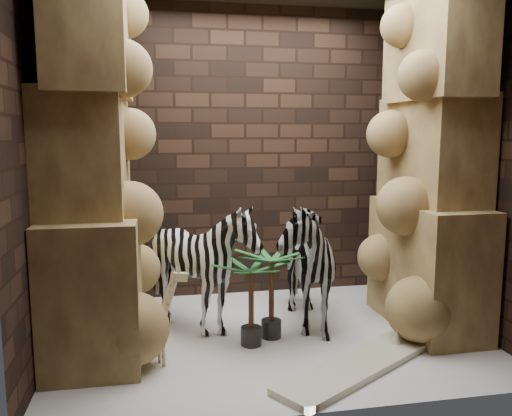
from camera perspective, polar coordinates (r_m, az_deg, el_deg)
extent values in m
plane|color=silver|center=(4.52, 1.62, -13.95)|extent=(3.50, 3.50, 0.00)
plane|color=black|center=(5.41, -1.19, 6.06)|extent=(3.50, 0.00, 3.50)
plane|color=black|center=(2.98, 6.97, 4.24)|extent=(3.50, 0.00, 3.50)
plane|color=black|center=(4.17, -22.55, 4.80)|extent=(0.00, 3.00, 3.00)
plane|color=black|center=(4.88, 22.30, 5.22)|extent=(0.00, 3.00, 3.00)
imported|color=white|center=(4.61, 4.44, -4.54)|extent=(0.65, 1.17, 1.37)
imported|color=white|center=(4.47, -5.92, -7.15)|extent=(1.02, 1.22, 1.05)
cube|color=beige|center=(3.99, 11.11, -16.79)|extent=(1.44, 1.09, 0.05)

